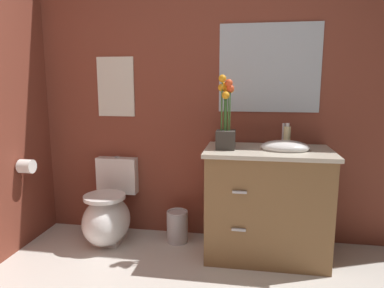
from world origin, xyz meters
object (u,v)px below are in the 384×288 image
(vanity_cabinet, at_px, (267,202))
(trash_bin, at_px, (177,226))
(flower_vase, at_px, (226,122))
(toilet_paper_roll, at_px, (26,166))
(wall_mirror, at_px, (269,68))
(toilet, at_px, (109,214))
(wall_poster, at_px, (116,87))
(soap_bottle, at_px, (287,136))

(vanity_cabinet, height_order, trash_bin, vanity_cabinet)
(flower_vase, relative_size, toilet_paper_roll, 4.99)
(trash_bin, height_order, wall_mirror, wall_mirror)
(toilet, bearing_deg, vanity_cabinet, -1.16)
(wall_poster, bearing_deg, trash_bin, -17.45)
(trash_bin, bearing_deg, wall_poster, 162.55)
(flower_vase, distance_m, wall_poster, 1.06)
(flower_vase, relative_size, trash_bin, 2.02)
(soap_bottle, height_order, wall_mirror, wall_mirror)
(wall_poster, xyz_separation_m, toilet_paper_roll, (-0.59, -0.46, -0.62))
(flower_vase, bearing_deg, vanity_cabinet, 6.84)
(trash_bin, bearing_deg, wall_mirror, 14.03)
(toilet, distance_m, trash_bin, 0.59)
(flower_vase, bearing_deg, soap_bottle, 18.27)
(trash_bin, bearing_deg, soap_bottle, 0.04)
(toilet_paper_roll, bearing_deg, wall_poster, 38.29)
(toilet_paper_roll, bearing_deg, toilet, 18.48)
(vanity_cabinet, distance_m, trash_bin, 0.79)
(soap_bottle, relative_size, trash_bin, 0.68)
(vanity_cabinet, bearing_deg, wall_mirror, 90.54)
(trash_bin, xyz_separation_m, toilet_paper_roll, (-1.16, -0.28, 0.54))
(soap_bottle, distance_m, wall_mirror, 0.57)
(vanity_cabinet, height_order, flower_vase, flower_vase)
(toilet, bearing_deg, flower_vase, -3.79)
(flower_vase, distance_m, wall_mirror, 0.61)
(vanity_cabinet, bearing_deg, wall_poster, 167.26)
(soap_bottle, bearing_deg, toilet, -176.53)
(soap_bottle, bearing_deg, vanity_cabinet, -141.01)
(toilet_paper_roll, bearing_deg, flower_vase, 4.79)
(toilet, bearing_deg, toilet_paper_roll, -161.52)
(flower_vase, xyz_separation_m, soap_bottle, (0.46, 0.15, -0.12))
(vanity_cabinet, xyz_separation_m, soap_bottle, (0.14, 0.11, 0.50))
(toilet, height_order, wall_mirror, wall_mirror)
(toilet, distance_m, wall_mirror, 1.79)
(soap_bottle, height_order, wall_poster, wall_poster)
(flower_vase, bearing_deg, toilet, 176.21)
(toilet, xyz_separation_m, trash_bin, (0.57, 0.09, -0.11))
(wall_mirror, bearing_deg, toilet, -168.35)
(toilet, relative_size, trash_bin, 2.54)
(soap_bottle, distance_m, wall_poster, 1.50)
(trash_bin, xyz_separation_m, wall_poster, (-0.57, 0.18, 1.16))
(vanity_cabinet, relative_size, trash_bin, 3.77)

